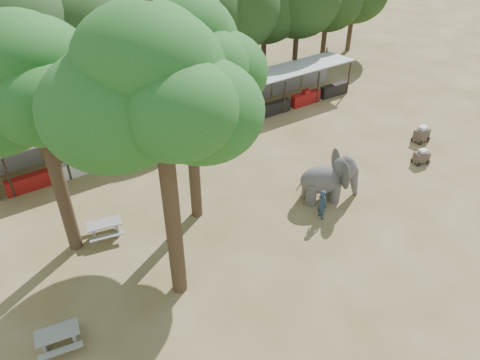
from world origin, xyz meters
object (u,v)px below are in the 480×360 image
yard_tree_back (181,54)px  cart_front (421,156)px  picnic_table_far (105,227)px  yard_tree_left (27,86)px  elephant (330,178)px  picnic_table_near (58,337)px  handler (322,204)px  cart_back (422,134)px  yard_tree_center (152,90)px

yard_tree_back → cart_front: bearing=-13.1°
yard_tree_back → picnic_table_far: 9.17m
yard_tree_left → elephant: size_ratio=3.18×
yard_tree_left → picnic_table_far: 7.84m
elephant → cart_front: (6.99, -0.43, -0.83)m
picnic_table_near → picnic_table_far: picnic_table_far is taller
elephant → picnic_table_far: size_ratio=1.86×
handler → cart_back: bearing=-71.7°
yard_tree_back → picnic_table_far: (-4.40, 0.74, -8.01)m
elephant → cart_back: (9.05, 1.30, -0.76)m
picnic_table_far → yard_tree_back: bearing=0.8°
picnic_table_far → cart_front: 18.57m
cart_front → handler: bearing=-163.3°
yard_tree_center → picnic_table_far: yard_tree_center is taller
handler → cart_front: bearing=-80.0°
yard_tree_back → yard_tree_center: bearing=-126.9°
handler → picnic_table_near: bearing=97.6°
picnic_table_near → cart_front: cart_front is taller
picnic_table_far → elephant: bearing=-7.1°
yard_tree_back → cart_front: yard_tree_back is taller
yard_tree_back → cart_front: 16.26m
cart_back → yard_tree_center: bearing=-176.1°
picnic_table_near → yard_tree_left: bearing=77.7°
picnic_table_near → yard_tree_back: bearing=36.7°
yard_tree_center → cart_front: 18.91m
yard_tree_center → cart_back: 20.87m
elephant → cart_front: 7.05m
picnic_table_near → yard_tree_center: bearing=12.0°
handler → cart_front: 8.42m
yard_tree_center → picnic_table_near: yard_tree_center is taller
yard_tree_back → elephant: (6.75, -2.76, -7.25)m
yard_tree_center → yard_tree_back: bearing=53.1°
yard_tree_left → cart_front: (19.75, -4.19, -7.74)m
yard_tree_back → picnic_table_near: size_ratio=6.34×
yard_tree_left → cart_front: size_ratio=10.37×
yard_tree_left → yard_tree_center: size_ratio=0.92×
elephant → cart_back: size_ratio=3.04×
yard_tree_left → elephant: bearing=-16.4°
yard_tree_left → yard_tree_back: size_ratio=0.97×
yard_tree_center → elephant: bearing=7.2°
yard_tree_left → elephant: (12.75, -3.76, -6.91)m
picnic_table_near → cart_front: bearing=11.3°
handler → picnic_table_near: handler is taller
yard_tree_left → handler: (11.36, -4.85, -7.34)m
yard_tree_left → picnic_table_far: (1.60, -0.26, -7.67)m
yard_tree_back → picnic_table_far: bearing=170.4°
cart_front → elephant: bearing=-171.3°
yard_tree_back → cart_back: yard_tree_back is taller
yard_tree_center → picnic_table_far: size_ratio=6.46×
yard_tree_left → cart_back: 23.25m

